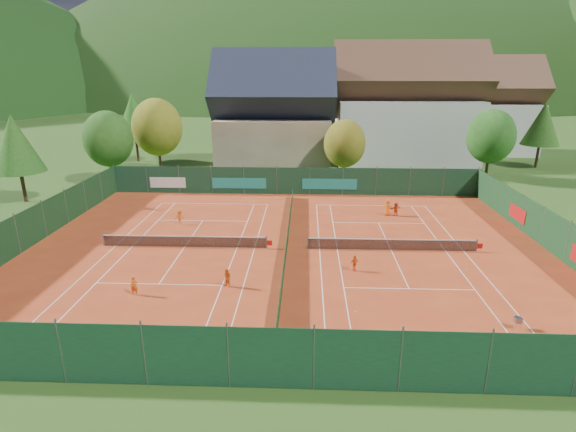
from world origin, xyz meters
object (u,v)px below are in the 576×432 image
at_px(chalet, 274,120).
at_px(player_right_near, 354,263).
at_px(ball_hopper, 518,320).
at_px(player_left_near, 134,286).
at_px(hotel_block_a, 406,111).
at_px(player_right_far_b, 396,209).
at_px(hotel_block_b, 482,112).
at_px(player_left_mid, 227,278).
at_px(player_right_far_a, 388,208).
at_px(player_left_far, 180,217).

bearing_deg(chalet, player_right_near, -77.06).
height_order(ball_hopper, player_left_near, player_left_near).
bearing_deg(hotel_block_a, player_right_far_b, -102.52).
bearing_deg(hotel_block_b, player_left_mid, -123.49).
xyz_separation_m(hotel_block_b, ball_hopper, (-17.27, -54.81, -6.06)).
bearing_deg(chalet, ball_hopper, -68.91).
relative_size(hotel_block_a, player_right_far_a, 13.72).
distance_m(player_left_near, player_right_far_a, 24.59).
relative_size(ball_hopper, player_left_far, 0.61).
height_order(player_left_near, player_right_far_b, player_right_far_b).
height_order(player_left_mid, player_left_far, player_left_far).
height_order(player_left_near, player_left_mid, player_left_mid).
relative_size(player_left_mid, player_right_far_a, 0.81).
relative_size(chalet, ball_hopper, 20.25).
bearing_deg(player_right_far_b, ball_hopper, 80.03).
bearing_deg(player_left_far, hotel_block_b, -142.86).
relative_size(chalet, player_left_near, 13.27).
distance_m(hotel_block_b, player_right_far_a, 41.42).
bearing_deg(hotel_block_b, chalet, -157.01).
relative_size(hotel_block_b, player_left_far, 13.23).
bearing_deg(player_left_near, player_right_near, 11.64).
distance_m(player_left_far, player_right_far_b, 20.02).
height_order(ball_hopper, player_right_near, player_right_near).
relative_size(ball_hopper, player_right_near, 0.68).
xyz_separation_m(player_right_near, player_right_far_a, (4.37, 12.56, 0.20)).
height_order(hotel_block_b, player_left_far, hotel_block_b).
relative_size(chalet, player_left_mid, 12.68).
bearing_deg(hotel_block_a, player_left_far, -130.21).
bearing_deg(chalet, player_right_far_b, -58.77).
bearing_deg(hotel_block_b, player_right_far_a, -120.55).
bearing_deg(player_left_near, chalet, 76.39).
bearing_deg(player_right_far_a, hotel_block_a, -102.84).
height_order(hotel_block_b, player_right_far_a, hotel_block_b).
bearing_deg(player_left_near, hotel_block_b, 48.46).
relative_size(player_left_near, player_right_far_a, 0.78).
relative_size(ball_hopper, player_right_far_b, 0.61).
xyz_separation_m(player_left_far, player_right_far_b, (19.76, 3.23, -0.00)).
height_order(chalet, player_right_far_b, chalet).
xyz_separation_m(hotel_block_a, player_left_near, (-25.00, -43.90, -6.77)).
height_order(player_right_near, player_right_far_a, player_right_far_a).
height_order(player_right_far_a, player_right_far_b, player_right_far_a).
distance_m(player_right_far_a, player_right_far_b, 0.79).
xyz_separation_m(chalet, player_left_near, (-6.00, -37.90, -6.01)).
bearing_deg(ball_hopper, hotel_block_a, 86.01).
xyz_separation_m(hotel_block_b, player_right_far_b, (-20.07, -35.32, -5.97)).
relative_size(chalet, hotel_block_a, 0.75).
relative_size(player_left_mid, player_left_far, 0.98).
bearing_deg(ball_hopper, player_left_mid, 165.66).
xyz_separation_m(player_left_far, player_right_far_a, (18.99, 3.24, 0.13)).
xyz_separation_m(hotel_block_a, player_left_far, (-25.83, -30.56, -6.73)).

